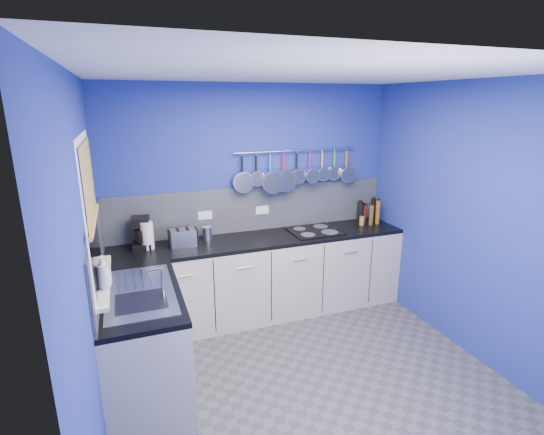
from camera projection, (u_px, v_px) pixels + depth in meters
floor at (307, 378)px, 3.54m from camera, size 3.20×3.00×0.02m
ceiling at (316, 71)px, 2.85m from camera, size 3.20×3.00×0.02m
wall_back at (253, 200)px, 4.56m from camera, size 3.20×0.02×2.50m
wall_front at (456, 346)px, 1.83m from camera, size 3.20×0.02×2.50m
wall_left at (88, 270)px, 2.66m from camera, size 0.02×3.00×2.50m
wall_right at (470, 221)px, 3.73m from camera, size 0.02×3.00×2.50m
backsplash_back at (253, 209)px, 4.57m from camera, size 3.20×0.02×0.50m
backsplash_left at (97, 253)px, 3.24m from camera, size 0.02×1.80×0.50m
cabinet_run_back at (262, 278)px, 4.50m from camera, size 3.20×0.60×0.86m
worktop_back at (262, 239)px, 4.38m from camera, size 3.20×0.60×0.04m
cabinet_run_left at (145, 345)px, 3.26m from camera, size 0.60×1.20×0.86m
worktop_left at (140, 294)px, 3.14m from camera, size 0.60×1.20×0.04m
window_frame at (91, 214)px, 2.86m from camera, size 0.01×1.00×1.10m
window_glass at (91, 213)px, 2.86m from camera, size 0.01×0.90×1.00m
bamboo_blind at (89, 182)px, 2.80m from camera, size 0.01×0.90×0.55m
window_sill at (103, 280)px, 3.01m from camera, size 0.10×0.98×0.03m
sink_unit at (140, 291)px, 3.13m from camera, size 0.50×0.95×0.01m
mixer_tap at (162, 283)px, 2.99m from camera, size 0.12×0.08×0.26m
socket_left at (205, 215)px, 4.38m from camera, size 0.15×0.01×0.09m
socket_right at (262, 210)px, 4.59m from camera, size 0.15×0.01×0.09m
pot_rail at (297, 151)px, 4.53m from camera, size 1.45×0.02×0.02m
soap_bottle_a at (103, 272)px, 2.82m from camera, size 0.12×0.12×0.24m
soap_bottle_b at (104, 271)px, 2.93m from camera, size 0.10×0.10×0.17m
paper_towel at (147, 236)px, 4.01m from camera, size 0.14×0.14×0.28m
coffee_maker at (142, 233)px, 4.02m from camera, size 0.20×0.22×0.32m
toaster at (183, 238)px, 4.11m from camera, size 0.28×0.17×0.17m
canister at (207, 233)px, 4.29m from camera, size 0.12×0.12×0.14m
hob at (314, 231)px, 4.58m from camera, size 0.55×0.48×0.01m
pan_0 at (242, 173)px, 4.36m from camera, size 0.23×0.08×0.42m
pan_1 at (256, 169)px, 4.41m from camera, size 0.17×0.08×0.36m
pan_2 at (270, 172)px, 4.47m from camera, size 0.25×0.13×0.44m
pan_3 at (284, 171)px, 4.52m from camera, size 0.25×0.10×0.44m
pan_4 at (297, 167)px, 4.57m from camera, size 0.18×0.09×0.37m
pan_5 at (310, 166)px, 4.62m from camera, size 0.17×0.13×0.36m
pan_6 at (322, 165)px, 4.67m from camera, size 0.16×0.08×0.35m
pan_7 at (334, 165)px, 4.72m from camera, size 0.17×0.05×0.36m
pan_8 at (346, 165)px, 4.78m from camera, size 0.20×0.09×0.39m
condiment_0 at (373, 210)px, 4.93m from camera, size 0.06×0.06×0.28m
condiment_1 at (365, 213)px, 4.92m from camera, size 0.05×0.05×0.21m
condiment_2 at (360, 213)px, 4.87m from camera, size 0.07×0.07×0.25m
condiment_3 at (378, 212)px, 4.84m from camera, size 0.05×0.05×0.28m
condiment_4 at (371, 215)px, 4.80m from camera, size 0.05×0.05×0.24m
condiment_5 at (362, 220)px, 4.81m from camera, size 0.06×0.06×0.11m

